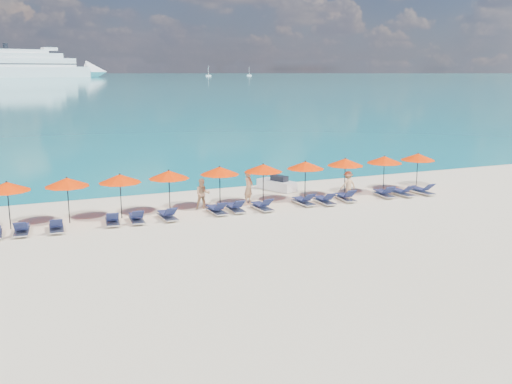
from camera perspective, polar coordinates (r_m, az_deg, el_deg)
name	(u,v)px	position (r m, az deg, el deg)	size (l,w,h in m)	color
ground	(281,230)	(26.37, 2.50, -3.82)	(1400.00, 1400.00, 0.00)	beige
sea	(26,76)	(683.07, -22.03, 10.71)	(1600.00, 1300.00, 0.01)	#1FA9B2
cruise_ship	(42,67)	(553.30, -20.61, 11.60)	(124.46, 51.98, 34.44)	white
sailboat_near	(249,75)	(643.92, -0.69, 11.63)	(5.27, 1.76, 9.66)	white
sailboat_far	(208,75)	(603.39, -4.78, 11.56)	(5.63, 1.88, 10.32)	white
jetski	(277,184)	(34.91, 2.12, 0.78)	(1.87, 2.69, 0.90)	silver
beachgoer_a	(249,187)	(31.19, -0.74, 0.46)	(0.68, 0.44, 1.86)	tan
beachgoer_b	(203,194)	(30.16, -5.36, -0.20)	(0.80, 0.46, 1.65)	tan
beachgoer_c	(348,185)	(33.14, 9.18, 0.74)	(1.00, 0.47, 1.55)	tan
umbrella_0	(7,187)	(28.41, -23.64, 0.50)	(2.10, 2.10, 2.28)	black
umbrella_1	(67,182)	(28.51, -18.38, 0.95)	(2.10, 2.10, 2.28)	black
umbrella_2	(120,179)	(28.72, -13.46, 1.32)	(2.10, 2.10, 2.28)	black
umbrella_3	(169,175)	(29.34, -8.71, 1.74)	(2.10, 2.10, 2.28)	black
umbrella_4	(220,171)	(30.19, -3.65, 2.15)	(2.10, 2.10, 2.28)	black
umbrella_5	(263,168)	(30.95, 0.73, 2.42)	(2.10, 2.10, 2.28)	black
umbrella_6	(305,165)	(31.97, 4.97, 2.69)	(2.10, 2.10, 2.28)	black
umbrella_7	(345,162)	(33.30, 8.93, 2.97)	(2.10, 2.10, 2.28)	black
umbrella_8	(384,160)	(34.65, 12.73, 3.17)	(2.10, 2.10, 2.28)	black
umbrella_9	(418,157)	(36.27, 15.89, 3.40)	(2.10, 2.10, 2.28)	black
lounger_1	(22,230)	(27.64, -22.39, -3.49)	(0.75, 1.74, 0.66)	silver
lounger_2	(56,227)	(27.60, -19.34, -3.28)	(0.68, 1.72, 0.66)	silver
lounger_3	(112,220)	(28.04, -14.16, -2.72)	(0.79, 1.75, 0.66)	silver
lounger_4	(137,218)	(28.16, -11.85, -2.54)	(0.71, 1.73, 0.66)	silver
lounger_5	(167,215)	(28.40, -8.85, -2.29)	(0.75, 1.74, 0.66)	silver
lounger_6	(217,210)	(29.23, -3.95, -1.76)	(0.71, 1.73, 0.66)	silver
lounger_7	(235,207)	(29.63, -2.12, -1.55)	(0.64, 1.71, 0.66)	silver
lounger_8	(262,206)	(29.91, 0.61, -1.41)	(0.76, 1.74, 0.66)	silver
lounger_9	(304,201)	(31.19, 4.79, -0.89)	(0.77, 1.75, 0.66)	silver
lounger_10	(325,200)	(31.51, 6.89, -0.80)	(0.63, 1.70, 0.66)	silver
lounger_11	(346,197)	(32.44, 8.96, -0.48)	(0.76, 1.75, 0.66)	silver
lounger_12	(384,193)	(33.84, 12.69, -0.11)	(0.78, 1.75, 0.66)	silver
lounger_13	(402,192)	(34.37, 14.42, -0.01)	(0.77, 1.75, 0.66)	silver
lounger_14	(422,190)	(35.17, 16.29, 0.16)	(0.77, 1.75, 0.66)	silver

